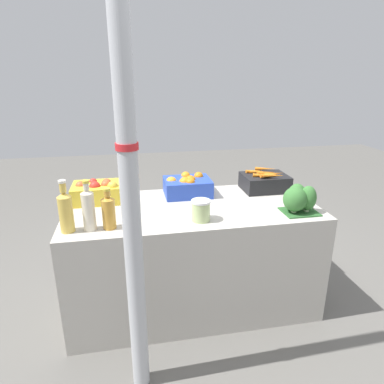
% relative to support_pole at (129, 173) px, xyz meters
% --- Properties ---
extents(ground_plane, '(10.00, 10.00, 0.00)m').
position_rel_support_pole_xyz_m(ground_plane, '(0.40, 0.64, -1.19)').
color(ground_plane, '#605E59').
extents(market_table, '(1.67, 0.77, 0.75)m').
position_rel_support_pole_xyz_m(market_table, '(0.40, 0.64, -0.81)').
color(market_table, '#B7B2A8').
rests_on(market_table, ground_plane).
extents(support_pole, '(0.10, 0.10, 2.37)m').
position_rel_support_pole_xyz_m(support_pole, '(0.00, 0.00, 0.00)').
color(support_pole, '#B7BABF').
rests_on(support_pole, ground_plane).
extents(apple_crate, '(0.33, 0.26, 0.15)m').
position_rel_support_pole_xyz_m(apple_crate, '(-0.22, 0.87, -0.37)').
color(apple_crate, gold).
rests_on(apple_crate, market_table).
extents(orange_crate, '(0.33, 0.26, 0.15)m').
position_rel_support_pole_xyz_m(orange_crate, '(0.41, 0.87, -0.37)').
color(orange_crate, '#2847B7').
rests_on(orange_crate, market_table).
extents(carrot_crate, '(0.33, 0.27, 0.16)m').
position_rel_support_pole_xyz_m(carrot_crate, '(1.01, 0.86, -0.37)').
color(carrot_crate, black).
rests_on(carrot_crate, market_table).
extents(broccoli_pile, '(0.23, 0.19, 0.18)m').
position_rel_support_pole_xyz_m(broccoli_pile, '(1.05, 0.41, -0.34)').
color(broccoli_pile, '#2D602D').
rests_on(broccoli_pile, market_table).
extents(juice_bottle_golden, '(0.08, 0.08, 0.30)m').
position_rel_support_pole_xyz_m(juice_bottle_golden, '(-0.36, 0.39, -0.31)').
color(juice_bottle_golden, gold).
rests_on(juice_bottle_golden, market_table).
extents(juice_bottle_cloudy, '(0.07, 0.07, 0.29)m').
position_rel_support_pole_xyz_m(juice_bottle_cloudy, '(-0.23, 0.39, -0.31)').
color(juice_bottle_cloudy, beige).
rests_on(juice_bottle_cloudy, market_table).
extents(juice_bottle_amber, '(0.08, 0.08, 0.24)m').
position_rel_support_pole_xyz_m(juice_bottle_amber, '(-0.13, 0.39, -0.33)').
color(juice_bottle_amber, gold).
rests_on(juice_bottle_amber, market_table).
extents(pickle_jar, '(0.12, 0.12, 0.13)m').
position_rel_support_pole_xyz_m(pickle_jar, '(0.41, 0.40, -0.37)').
color(pickle_jar, '#B2C684').
rests_on(pickle_jar, market_table).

